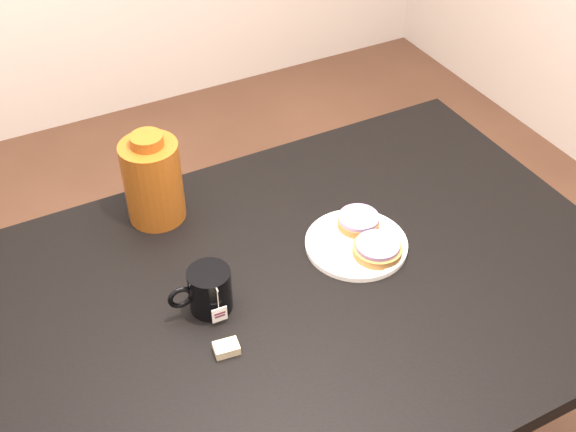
{
  "coord_description": "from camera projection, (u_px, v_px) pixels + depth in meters",
  "views": [
    {
      "loc": [
        -0.45,
        -0.87,
        1.78
      ],
      "look_at": [
        0.08,
        0.14,
        0.81
      ],
      "focal_mm": 45.0,
      "sensor_mm": 36.0,
      "label": 1
    }
  ],
  "objects": [
    {
      "name": "table",
      "position": [
        286.0,
        320.0,
        1.47
      ],
      "size": [
        1.4,
        0.9,
        0.75
      ],
      "color": "black",
      "rests_on": "ground_plane"
    },
    {
      "name": "teabag_pouch",
      "position": [
        226.0,
        348.0,
        1.3
      ],
      "size": [
        0.05,
        0.04,
        0.02
      ],
      "primitive_type": "cube",
      "rotation": [
        0.0,
        0.0,
        -0.14
      ],
      "color": "#C6B793",
      "rests_on": "table"
    },
    {
      "name": "bagel_package",
      "position": [
        153.0,
        180.0,
        1.53
      ],
      "size": [
        0.16,
        0.16,
        0.21
      ],
      "rotation": [
        0.0,
        0.0,
        0.4
      ],
      "color": "#5C290C",
      "rests_on": "table"
    },
    {
      "name": "bagel_back",
      "position": [
        359.0,
        221.0,
        1.54
      ],
      "size": [
        0.1,
        0.1,
        0.03
      ],
      "color": "brown",
      "rests_on": "plate"
    },
    {
      "name": "plate",
      "position": [
        356.0,
        243.0,
        1.51
      ],
      "size": [
        0.21,
        0.21,
        0.02
      ],
      "color": "white",
      "rests_on": "table"
    },
    {
      "name": "bagel_front",
      "position": [
        377.0,
        249.0,
        1.47
      ],
      "size": [
        0.14,
        0.14,
        0.03
      ],
      "color": "brown",
      "rests_on": "plate"
    },
    {
      "name": "mug",
      "position": [
        209.0,
        290.0,
        1.36
      ],
      "size": [
        0.13,
        0.09,
        0.09
      ],
      "rotation": [
        0.0,
        0.0,
        -0.05
      ],
      "color": "black",
      "rests_on": "table"
    }
  ]
}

